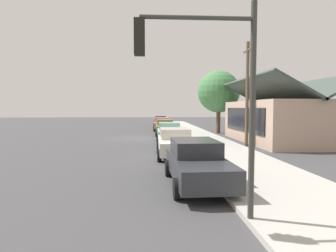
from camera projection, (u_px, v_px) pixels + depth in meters
name	position (u px, v px, depth m)	size (l,w,h in m)	color
ground_plane	(137.00, 138.00, 26.71)	(120.00, 120.00, 0.00)	#424244
sidewalk_curb	(197.00, 137.00, 27.05)	(60.00, 4.20, 0.16)	#B2AFA8
car_navy	(161.00, 121.00, 41.98)	(4.90, 2.14, 1.59)	navy
car_coral	(162.00, 124.00, 35.50)	(4.61, 2.18, 1.59)	#EA8C75
car_olive	(165.00, 127.00, 29.26)	(4.76, 2.01, 1.59)	olive
car_seafoam	(169.00, 132.00, 23.15)	(4.38, 2.10, 1.59)	#9ED1BC
car_ivory	(175.00, 142.00, 16.43)	(4.64, 2.12, 1.59)	silver
car_charcoal	(197.00, 162.00, 10.43)	(4.95, 2.14, 1.59)	#2D3035
storefront_building	(282.00, 120.00, 23.65)	(11.97, 6.75, 5.19)	tan
shade_tree	(219.00, 92.00, 31.44)	(4.57, 4.57, 6.84)	brown
traffic_light_main	(207.00, 77.00, 6.60)	(0.37, 2.79, 5.20)	#383833
utility_pole_wooden	(247.00, 92.00, 20.80)	(1.80, 0.24, 7.50)	brown
fire_hydrant_red	(185.00, 134.00, 25.14)	(0.22, 0.22, 0.71)	red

